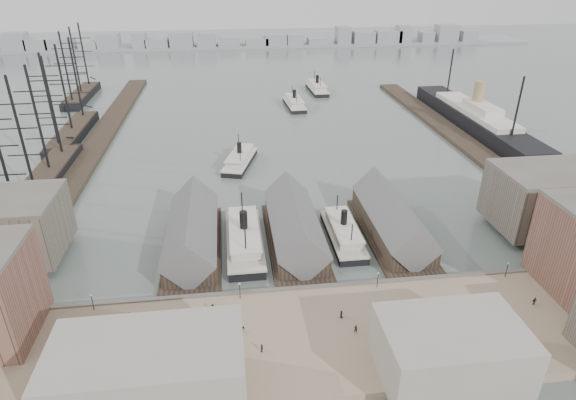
{
  "coord_description": "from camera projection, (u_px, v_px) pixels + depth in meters",
  "views": [
    {
      "loc": [
        -15.32,
        -89.7,
        66.58
      ],
      "look_at": [
        0.0,
        30.0,
        6.0
      ],
      "focal_mm": 30.0,
      "sensor_mm": 36.0,
      "label": 1
    }
  ],
  "objects": [
    {
      "name": "ground",
      "position": [
        304.0,
        281.0,
        111.12
      ],
      "size": [
        900.0,
        900.0,
        0.0
      ],
      "primitive_type": "plane",
      "color": "#54615D",
      "rests_on": "ground"
    },
    {
      "name": "quay",
      "position": [
        321.0,
        338.0,
        92.95
      ],
      "size": [
        180.0,
        30.0,
        2.0
      ],
      "primitive_type": "cube",
      "color": "gray",
      "rests_on": "ground"
    },
    {
      "name": "seawall",
      "position": [
        308.0,
        291.0,
        106.0
      ],
      "size": [
        180.0,
        1.2,
        2.3
      ],
      "primitive_type": "cube",
      "color": "#59544C",
      "rests_on": "ground"
    },
    {
      "name": "west_wharf",
      "position": [
        97.0,
        143.0,
        191.7
      ],
      "size": [
        10.0,
        220.0,
        1.6
      ],
      "primitive_type": "cube",
      "color": "#2D231C",
      "rests_on": "ground"
    },
    {
      "name": "east_wharf",
      "position": [
        456.0,
        136.0,
        199.4
      ],
      "size": [
        10.0,
        180.0,
        1.6
      ],
      "primitive_type": "cube",
      "color": "#2D231C",
      "rests_on": "ground"
    },
    {
      "name": "ferry_shed_west",
      "position": [
        192.0,
        234.0,
        121.05
      ],
      "size": [
        14.0,
        42.0,
        12.6
      ],
      "color": "#2D231C",
      "rests_on": "ground"
    },
    {
      "name": "ferry_shed_center",
      "position": [
        294.0,
        227.0,
        124.0
      ],
      "size": [
        14.0,
        42.0,
        12.6
      ],
      "color": "#2D231C",
      "rests_on": "ground"
    },
    {
      "name": "ferry_shed_east",
      "position": [
        392.0,
        221.0,
        126.95
      ],
      "size": [
        14.0,
        42.0,
        12.6
      ],
      "color": "#2D231C",
      "rests_on": "ground"
    },
    {
      "name": "warehouse_west_back",
      "position": [
        5.0,
        228.0,
        115.1
      ],
      "size": [
        26.0,
        20.0,
        14.0
      ],
      "primitive_type": "cube",
      "color": "#60564C",
      "rests_on": "west_land"
    },
    {
      "name": "warehouse_east_back",
      "position": [
        548.0,
        199.0,
        127.88
      ],
      "size": [
        28.0,
        20.0,
        15.0
      ],
      "primitive_type": "cube",
      "color": "#60564C",
      "rests_on": "east_land"
    },
    {
      "name": "street_bldg_center",
      "position": [
        450.0,
        350.0,
        81.89
      ],
      "size": [
        24.0,
        16.0,
        10.0
      ],
      "primitive_type": "cube",
      "color": "gray",
      "rests_on": "quay"
    },
    {
      "name": "street_bldg_west",
      "position": [
        149.0,
        374.0,
        75.76
      ],
      "size": [
        30.0,
        16.0,
        12.0
      ],
      "primitive_type": "cube",
      "color": "gray",
      "rests_on": "quay"
    },
    {
      "name": "lamp_post_far_w",
      "position": [
        92.0,
        299.0,
        97.7
      ],
      "size": [
        0.44,
        0.44,
        3.92
      ],
      "color": "black",
      "rests_on": "quay"
    },
    {
      "name": "lamp_post_near_w",
      "position": [
        240.0,
        288.0,
        101.1
      ],
      "size": [
        0.44,
        0.44,
        3.92
      ],
      "color": "black",
      "rests_on": "quay"
    },
    {
      "name": "lamp_post_near_e",
      "position": [
        378.0,
        277.0,
        104.51
      ],
      "size": [
        0.44,
        0.44,
        3.92
      ],
      "color": "black",
      "rests_on": "quay"
    },
    {
      "name": "lamp_post_far_e",
      "position": [
        507.0,
        267.0,
        107.91
      ],
      "size": [
        0.44,
        0.44,
        3.92
      ],
      "color": "black",
      "rests_on": "quay"
    },
    {
      "name": "far_shore",
      "position": [
        240.0,
        42.0,
        405.34
      ],
      "size": [
        500.0,
        40.0,
        15.72
      ],
      "color": "gray",
      "rests_on": "ground"
    },
    {
      "name": "ferry_docked_west",
      "position": [
        244.0,
        238.0,
        123.2
      ],
      "size": [
        9.1,
        30.32,
        10.83
      ],
      "color": "black",
      "rests_on": "ground"
    },
    {
      "name": "ferry_docked_east",
      "position": [
        343.0,
        232.0,
        126.64
      ],
      "size": [
        7.66,
        25.54,
        9.12
      ],
      "color": "black",
      "rests_on": "ground"
    },
    {
      "name": "ferry_open_near",
      "position": [
        240.0,
        159.0,
        173.0
      ],
      "size": [
        14.22,
        26.11,
        8.93
      ],
      "rotation": [
        0.0,
        0.0,
        -0.28
      ],
      "color": "black",
      "rests_on": "ground"
    },
    {
      "name": "ferry_open_mid",
      "position": [
        294.0,
        103.0,
        240.59
      ],
      "size": [
        9.19,
        26.28,
        9.25
      ],
      "rotation": [
        0.0,
        0.0,
        0.06
      ],
      "color": "black",
      "rests_on": "ground"
    },
    {
      "name": "ferry_open_far",
      "position": [
        317.0,
        88.0,
        268.3
      ],
      "size": [
        9.16,
        27.52,
        9.73
      ],
      "rotation": [
        0.0,
        0.0,
        0.04
      ],
      "color": "black",
      "rests_on": "ground"
    },
    {
      "name": "sailing_ship_near",
      "position": [
        43.0,
        180.0,
        154.88
      ],
      "size": [
        9.24,
        63.67,
        38.0
      ],
      "color": "black",
      "rests_on": "ground"
    },
    {
      "name": "sailing_ship_mid",
      "position": [
        73.0,
        132.0,
        198.87
      ],
      "size": [
        9.14,
        52.79,
        37.56
      ],
      "color": "black",
      "rests_on": "ground"
    },
    {
      "name": "sailing_ship_far",
      "position": [
        82.0,
        94.0,
        254.32
      ],
      "size": [
        8.88,
        49.33,
        36.5
      ],
      "color": "black",
      "rests_on": "ground"
    },
    {
      "name": "ocean_steamer",
      "position": [
        475.0,
        118.0,
        210.92
      ],
      "size": [
        13.78,
        100.69,
        20.14
      ],
      "color": "black",
      "rests_on": "ground"
    },
    {
      "name": "horse_cart_left",
      "position": [
        123.0,
        318.0,
        95.55
      ],
      "size": [
        4.81,
        2.41,
        1.58
      ],
      "rotation": [
        0.0,
        0.0,
        1.34
      ],
      "color": "black",
      "rests_on": "quay"
    },
    {
      "name": "horse_cart_center",
      "position": [
        235.0,
        330.0,
        92.41
      ],
      "size": [
        4.91,
        2.04,
        1.49
      ],
      "rotation": [
        0.0,
        0.0,
        1.38
      ],
      "color": "black",
      "rests_on": "quay"
    },
    {
      "name": "horse_cart_right",
      "position": [
        449.0,
        341.0,
        89.63
      ],
      "size": [
        4.83,
        2.47,
        1.66
      ],
      "rotation": [
        0.0,
        0.0,
        1.77
      ],
      "color": "black",
      "rests_on": "quay"
    },
    {
      "name": "pedestrian_0",
      "position": [
        24.0,
        339.0,
        90.03
      ],
      "size": [
        0.76,
        0.67,
        1.71
      ],
      "primitive_type": "imported",
      "rotation": [
        0.0,
        0.0,
        5.87
      ],
      "color": "black",
      "rests_on": "quay"
    },
    {
      "name": "pedestrian_1",
      "position": [
        57.0,
        360.0,
        85.48
      ],
      "size": [
        1.03,
        1.0,
        1.67
      ],
      "primitive_type": "imported",
      "rotation": [
        0.0,
        0.0,
        3.82
      ],
      "color": "black",
      "rests_on": "quay"
    },
    {
      "name": "pedestrian_2",
      "position": [
        213.0,
        308.0,
        98.01
      ],
      "size": [
        0.88,
        1.27,
        1.81
      ],
      "primitive_type": "imported",
      "rotation": [
        0.0,
        0.0,
        4.53
      ],
      "color": "black",
      "rests_on": "quay"
    },
    {
      "name": "pedestrian_3",
      "position": [
        262.0,
        348.0,
        88.0
      ],
      "size": [
        0.71,
        1.08,
        1.71
      ],
      "primitive_type": "imported",
      "rotation": [
        0.0,
        0.0,
        4.4
      ],
      "color": "black",
      "rests_on": "quay"
    },
    {
      "name": "pedestrian_4",
      "position": [
        341.0,
        314.0,
        96.38
      ],
      "size": [
        0.63,
        0.88,
        1.68
      ],
      "primitive_type": "imported",
      "rotation": [
        0.0,
        0.0,
        1.45
      ],
      "color": "black",
      "rests_on": "quay"
    },
    {
      "name": "pedestrian_5",
      "position": [
        356.0,
        329.0,
        92.47
      ],
      "size": [
        0.72,
        0.58,
        1.78
      ],
      "primitive_type": "imported",
      "rotation": [
        0.0,
        0.0,
        2.97
      ],
      "color": "black",
      "rests_on": "quay"
    },
    {
      "name": "pedestrian_6",
      "position": [
        408.0,
        304.0,
        99.19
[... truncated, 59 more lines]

